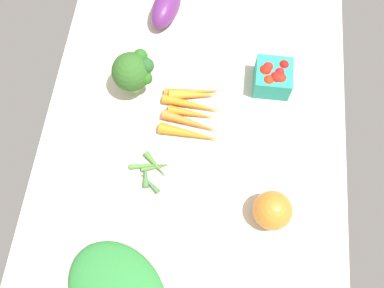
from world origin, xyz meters
TOP-DOWN VIEW (x-y plane):
  - tablecloth at (0.00, 0.00)cm, footprint 104.00×76.00cm
  - okra_pile at (7.33, -9.04)cm, footprint 10.46×9.99cm
  - broccoli_head at (-15.14, -16.23)cm, footprint 9.96×10.51cm
  - heirloom_tomato_orange at (14.80, 19.71)cm, footprint 8.87×8.87cm
  - eggplant at (-39.20, -11.65)cm, footprint 15.61×10.13cm
  - carrot_bunch at (-9.08, -0.83)cm, footprint 16.70×16.40cm
  - berry_basket at (-19.83, 18.56)cm, footprint 9.19×9.19cm

SIDE VIEW (x-z plane):
  - tablecloth at x=0.00cm, z-range 0.00..2.00cm
  - okra_pile at x=7.33cm, z-range 1.92..3.57cm
  - carrot_bunch at x=-9.08cm, z-range 1.87..4.78cm
  - eggplant at x=-39.20cm, z-range 2.00..9.10cm
  - berry_basket at x=-19.83cm, z-range 2.09..9.89cm
  - heirloom_tomato_orange at x=14.80cm, z-range 2.00..10.87cm
  - broccoli_head at x=-15.14cm, z-range 3.37..16.02cm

